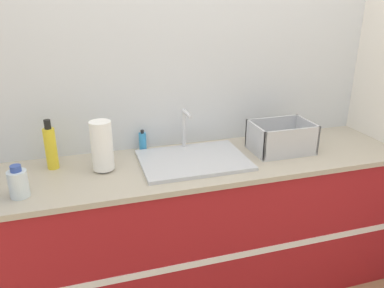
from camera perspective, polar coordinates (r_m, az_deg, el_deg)
wall_back at (r=2.27m, az=-2.89°, el=9.97°), size 4.95×0.06×2.60m
counter_cabinet at (r=2.31m, az=-0.49°, el=-12.88°), size 2.57×0.61×0.89m
sink at (r=2.11m, az=0.16°, el=-2.25°), size 0.59×0.43×0.25m
paper_towel_roll at (r=2.01m, az=-13.55°, el=-0.31°), size 0.11×0.11×0.27m
dish_rack at (r=2.29m, az=13.40°, el=0.54°), size 0.35×0.25×0.18m
bottle_clear at (r=1.89m, az=-24.95°, el=-5.41°), size 0.09×0.09×0.16m
bottle_yellow at (r=2.12m, az=-20.73°, el=-0.46°), size 0.06×0.06×0.27m
soap_dispenser at (r=2.26m, az=-7.53°, el=0.38°), size 0.04×0.04×0.13m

